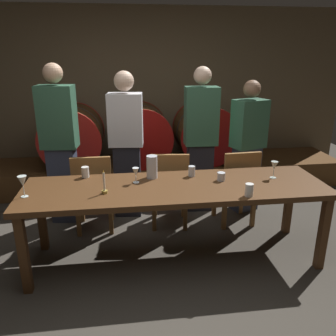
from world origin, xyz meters
TOP-DOWN VIEW (x-y plane):
  - ground_plane at (0.00, 0.00)m, footprint 8.44×8.44m
  - back_wall at (0.00, 2.77)m, footprint 6.50×0.24m
  - barrel_shelf at (0.00, 2.22)m, footprint 5.85×0.90m
  - wine_barrel_left at (-0.92, 2.22)m, footprint 0.83×0.80m
  - wine_barrel_center at (0.03, 2.22)m, footprint 0.83×0.80m
  - wine_barrel_right at (0.95, 2.22)m, footprint 0.83×0.80m
  - dining_table at (0.23, 0.25)m, footprint 2.71×0.78m
  - chair_left at (-0.56, 0.89)m, footprint 0.40×0.40m
  - chair_center at (0.26, 0.88)m, footprint 0.44×0.44m
  - chair_right at (1.01, 0.84)m, footprint 0.43×0.43m
  - guest_far_left at (-0.92, 1.21)m, footprint 0.40×0.28m
  - guest_center_left at (-0.19, 1.26)m, footprint 0.40×0.28m
  - guest_center_right at (0.68, 1.30)m, footprint 0.39×0.25m
  - guest_far_right at (1.24, 1.22)m, footprint 0.44×0.35m
  - candle_center at (-0.40, 0.16)m, footprint 0.05×0.05m
  - pitcher at (0.03, 0.48)m, footprint 0.10×0.10m
  - wine_glass_left at (-1.05, 0.17)m, footprint 0.07×0.07m
  - wine_glass_center at (-0.13, 0.37)m, footprint 0.06×0.06m
  - wine_glass_right at (1.17, 0.33)m, footprint 0.07×0.07m
  - cup_far_left at (-0.60, 0.58)m, footprint 0.07×0.07m
  - cup_center_left at (0.41, 0.48)m, footprint 0.06×0.06m
  - cup_center_right at (0.66, 0.32)m, footprint 0.07×0.07m
  - cup_far_right at (0.79, -0.06)m, footprint 0.07×0.07m

SIDE VIEW (x-z plane):
  - ground_plane at x=0.00m, z-range 0.00..0.00m
  - barrel_shelf at x=0.00m, z-range 0.00..0.36m
  - chair_left at x=-0.56m, z-range 0.05..0.93m
  - chair_center at x=0.26m, z-range 0.05..0.93m
  - chair_right at x=1.01m, z-range 0.05..0.93m
  - dining_table at x=0.23m, z-range 0.31..1.05m
  - wine_barrel_left at x=-0.92m, z-range 0.35..1.18m
  - wine_barrel_center at x=0.03m, z-range 0.35..1.18m
  - wine_barrel_right at x=0.95m, z-range 0.35..1.18m
  - cup_center_right at x=0.66m, z-range 0.74..0.82m
  - cup_center_left at x=0.41m, z-range 0.74..0.85m
  - cup_far_left at x=-0.60m, z-range 0.74..0.85m
  - cup_far_right at x=0.79m, z-range 0.74..0.85m
  - candle_center at x=-0.40m, z-range 0.70..0.91m
  - guest_far_right at x=1.24m, z-range 0.01..1.59m
  - wine_glass_center at x=-0.13m, z-range 0.77..0.91m
  - pitcher at x=0.03m, z-range 0.74..0.96m
  - wine_glass_right at x=1.17m, z-range 0.78..0.94m
  - guest_center_left at x=-0.19m, z-range 0.03..1.71m
  - wine_glass_left at x=-1.05m, z-range 0.79..0.97m
  - guest_center_right at x=0.68m, z-range 0.02..1.75m
  - guest_far_left at x=-0.92m, z-range 0.03..1.80m
  - back_wall at x=0.00m, z-range 0.00..2.50m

